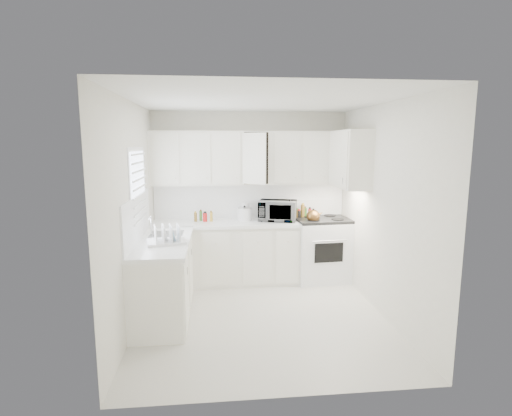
{
  "coord_description": "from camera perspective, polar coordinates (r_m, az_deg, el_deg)",
  "views": [
    {
      "loc": [
        -0.55,
        -4.62,
        2.12
      ],
      "look_at": [
        0.0,
        0.7,
        1.25
      ],
      "focal_mm": 27.95,
      "sensor_mm": 36.0,
      "label": 1
    }
  ],
  "objects": [
    {
      "name": "paper_towel",
      "position": [
        6.16,
        -1.57,
        -0.43
      ],
      "size": [
        0.12,
        0.12,
        0.27
      ],
      "primitive_type": "cylinder",
      "color": "white",
      "rests_on": "countertop_back"
    },
    {
      "name": "ceiling",
      "position": [
        4.67,
        0.91,
        15.14
      ],
      "size": [
        3.2,
        3.2,
        0.0
      ],
      "primitive_type": "plane",
      "rotation": [
        3.14,
        0.0,
        0.0
      ],
      "color": "white",
      "rests_on": "ground"
    },
    {
      "name": "wall_left",
      "position": [
        4.78,
        -17.27,
        -1.04
      ],
      "size": [
        0.0,
        3.2,
        3.2
      ],
      "primitive_type": "plane",
      "rotation": [
        1.57,
        0.0,
        1.57
      ],
      "color": "white",
      "rests_on": "ground"
    },
    {
      "name": "floor",
      "position": [
        5.11,
        0.84,
        -15.27
      ],
      "size": [
        3.2,
        3.2,
        0.0
      ],
      "primitive_type": "plane",
      "color": "silver",
      "rests_on": "ground"
    },
    {
      "name": "upper_cabinets_right",
      "position": [
        5.79,
        13.16,
        2.85
      ],
      "size": [
        0.33,
        0.9,
        0.8
      ],
      "primitive_type": null,
      "color": "white",
      "rests_on": "wall_right"
    },
    {
      "name": "tea_kettle",
      "position": [
        6.01,
        8.19,
        -1.05
      ],
      "size": [
        0.29,
        0.26,
        0.23
      ],
      "primitive_type": null,
      "rotation": [
        0.0,
        0.0,
        -0.21
      ],
      "color": "brown",
      "rests_on": "stove"
    },
    {
      "name": "stove",
      "position": [
        6.3,
        9.34,
        -4.61
      ],
      "size": [
        0.86,
        0.73,
        1.25
      ],
      "primitive_type": null,
      "rotation": [
        0.0,
        0.0,
        0.07
      ],
      "color": "white",
      "rests_on": "floor"
    },
    {
      "name": "sauce_right_2",
      "position": [
        6.29,
        5.55,
        -0.63
      ],
      "size": [
        0.06,
        0.06,
        0.19
      ],
      "primitive_type": "cylinder",
      "color": "brown",
      "rests_on": "countertop_back"
    },
    {
      "name": "spice_left_0",
      "position": [
        6.14,
        -8.61,
        -1.22
      ],
      "size": [
        0.06,
        0.06,
        0.13
      ],
      "primitive_type": "cylinder",
      "color": "brown",
      "rests_on": "countertop_back"
    },
    {
      "name": "upper_cabinets_back",
      "position": [
        6.11,
        -0.71,
        3.42
      ],
      "size": [
        3.0,
        0.33,
        0.8
      ],
      "primitive_type": null,
      "color": "white",
      "rests_on": "wall_back"
    },
    {
      "name": "utensil_crock",
      "position": [
        6.02,
        4.96,
        -0.34
      ],
      "size": [
        0.15,
        0.15,
        0.34
      ],
      "primitive_type": null,
      "rotation": [
        0.0,
        0.0,
        0.33
      ],
      "color": "black",
      "rests_on": "countertop_back"
    },
    {
      "name": "backsplash_left",
      "position": [
        4.99,
        -16.68,
        -1.48
      ],
      "size": [
        0.02,
        1.6,
        0.55
      ],
      "primitive_type": "cube",
      "color": "white",
      "rests_on": "wall_left"
    },
    {
      "name": "sauce_right_0",
      "position": [
        6.27,
        4.56,
        -0.65
      ],
      "size": [
        0.06,
        0.06,
        0.19
      ],
      "primitive_type": "cylinder",
      "color": "red",
      "rests_on": "countertop_back"
    },
    {
      "name": "window_blinds",
      "position": [
        5.08,
        -16.42,
        2.43
      ],
      "size": [
        0.06,
        0.96,
        1.06
      ],
      "primitive_type": null,
      "color": "white",
      "rests_on": "wall_left"
    },
    {
      "name": "lower_cabinets_back",
      "position": [
        6.15,
        -4.22,
        -6.54
      ],
      "size": [
        2.22,
        0.6,
        0.9
      ],
      "primitive_type": null,
      "color": "white",
      "rests_on": "floor"
    },
    {
      "name": "spice_left_1",
      "position": [
        6.05,
        -7.94,
        -1.36
      ],
      "size": [
        0.06,
        0.06,
        0.13
      ],
      "primitive_type": "cylinder",
      "color": "#387025",
      "rests_on": "countertop_back"
    },
    {
      "name": "sauce_right_3",
      "position": [
        6.25,
        6.15,
        -0.72
      ],
      "size": [
        0.06,
        0.06,
        0.19
      ],
      "primitive_type": "cylinder",
      "color": "black",
      "rests_on": "countertop_back"
    },
    {
      "name": "wall_front",
      "position": [
        3.17,
        4.29,
        -5.75
      ],
      "size": [
        3.0,
        0.0,
        3.0
      ],
      "primitive_type": "plane",
      "rotation": [
        -1.57,
        0.0,
        0.0
      ],
      "color": "white",
      "rests_on": "ground"
    },
    {
      "name": "sink",
      "position": [
        5.31,
        -12.72,
        -2.39
      ],
      "size": [
        0.42,
        0.38,
        0.3
      ],
      "primitive_type": null,
      "color": "gray",
      "rests_on": "countertop_left"
    },
    {
      "name": "wall_back",
      "position": [
        6.29,
        -0.84,
        1.76
      ],
      "size": [
        3.0,
        0.0,
        3.0
      ],
      "primitive_type": "plane",
      "rotation": [
        1.57,
        0.0,
        0.0
      ],
      "color": "white",
      "rests_on": "ground"
    },
    {
      "name": "sauce_right_4",
      "position": [
        6.32,
        6.52,
        -0.61
      ],
      "size": [
        0.06,
        0.06,
        0.19
      ],
      "primitive_type": "cylinder",
      "color": "brown",
      "rests_on": "countertop_back"
    },
    {
      "name": "rice_cooker",
      "position": [
        6.1,
        -1.65,
        -0.72
      ],
      "size": [
        0.24,
        0.24,
        0.23
      ],
      "primitive_type": null,
      "rotation": [
        0.0,
        0.0,
        -0.03
      ],
      "color": "white",
      "rests_on": "countertop_back"
    },
    {
      "name": "spice_left_3",
      "position": [
        6.05,
        -6.52,
        -1.34
      ],
      "size": [
        0.06,
        0.06,
        0.13
      ],
      "primitive_type": "cylinder",
      "color": "gold",
      "rests_on": "countertop_back"
    },
    {
      "name": "backsplash_back",
      "position": [
        6.29,
        -0.83,
        1.07
      ],
      "size": [
        2.98,
        0.02,
        0.55
      ],
      "primitive_type": "cube",
      "color": "white",
      "rests_on": "wall_back"
    },
    {
      "name": "countertop_back",
      "position": [
        6.03,
        -4.27,
        -2.22
      ],
      "size": [
        2.24,
        0.64,
        0.05
      ],
      "primitive_type": "cube",
      "color": "white",
      "rests_on": "lower_cabinets_back"
    },
    {
      "name": "sauce_right_1",
      "position": [
        6.22,
        5.16,
        -0.74
      ],
      "size": [
        0.06,
        0.06,
        0.19
      ],
      "primitive_type": "cylinder",
      "color": "gold",
      "rests_on": "countertop_back"
    },
    {
      "name": "dish_rack",
      "position": [
        4.83,
        -12.75,
        -3.52
      ],
      "size": [
        0.51,
        0.42,
        0.25
      ],
      "primitive_type": null,
      "rotation": [
        0.0,
        0.0,
        0.21
      ],
      "color": "white",
      "rests_on": "countertop_left"
    },
    {
      "name": "frying_pan",
      "position": [
        6.43,
        10.6,
        -1.26
      ],
      "size": [
        0.32,
        0.49,
        0.04
      ],
      "primitive_type": null,
      "rotation": [
        0.0,
        0.0,
        0.1
      ],
      "color": "black",
      "rests_on": "stove"
    },
    {
      "name": "countertop_left",
      "position": [
        5.0,
        -13.13,
        -4.82
      ],
      "size": [
        0.64,
        1.62,
        0.05
      ],
      "primitive_type": "cube",
      "color": "white",
      "rests_on": "lower_cabinets_left"
    },
    {
      "name": "lower_cabinets_left",
      "position": [
        5.14,
        -13.04,
        -9.97
      ],
      "size": [
        0.6,
        1.6,
        0.9
      ],
      "primitive_type": null,
      "color": "white",
      "rests_on": "floor"
    },
    {
      "name": "wall_right",
      "position": [
        5.12,
        17.8,
        -0.42
      ],
      "size": [
        0.0,
        3.2,
        3.2
      ],
      "primitive_type": "plane",
      "rotation": [
        1.57,
        0.0,
        -1.57
      ],
      "color": "white",
      "rests_on": "ground"
    },
    {
      "name": "sauce_right_6",
      "position": [
        6.34,
        7.5,
        -0.6
      ],
      "size": [
        0.06,
        0.06,
        0.19
      ],
      "primitive_type": "cylinder",
      "color": "red",
      "rests_on": "countertop_back"
    },
    {
      "name": "sauce_right_5",
      "position": [
        6.27,
        7.13,
        -0.7
      ],
      "size": [
        0.06,
        0.06,
        0.19
      ],
      "primitive_type": "cylinder",
      "color": "#387025",
      "rests_on": "countertop_back"
    },
    {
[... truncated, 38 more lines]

